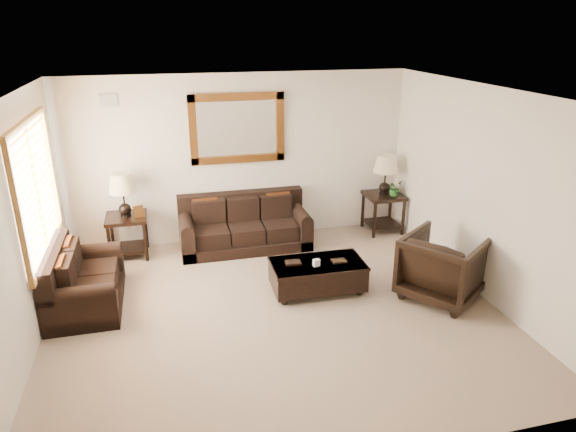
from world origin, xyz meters
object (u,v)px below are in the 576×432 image
object	(u,v)px
coffee_table	(317,273)
armchair	(443,264)
loveseat	(81,284)
end_table_left	(124,203)
sofa	(244,228)
end_table_right	(385,182)

from	to	relation	value
coffee_table	armchair	size ratio (longest dim) A/B	1.31
loveseat	end_table_left	distance (m)	1.60
sofa	end_table_right	xyz separation A→B (m)	(2.43, 0.06, 0.58)
sofa	loveseat	distance (m)	2.68
loveseat	armchair	bearing A→B (deg)	-101.55
loveseat	end_table_right	size ratio (longest dim) A/B	1.07
loveseat	end_table_right	distance (m)	4.99
end_table_left	end_table_right	bearing A→B (deg)	-0.06
coffee_table	loveseat	bearing A→B (deg)	173.92
end_table_left	armchair	xyz separation A→B (m)	(4.03, -2.33, -0.39)
sofa	loveseat	size ratio (longest dim) A/B	1.42
loveseat	end_table_left	bearing A→B (deg)	-20.72
loveseat	end_table_right	bearing A→B (deg)	-73.66
sofa	end_table_right	bearing A→B (deg)	1.36
end_table_left	loveseat	bearing A→B (deg)	-110.72
coffee_table	armchair	xyz separation A→B (m)	(1.53, -0.55, 0.21)
sofa	end_table_right	size ratio (longest dim) A/B	1.51
coffee_table	end_table_right	bearing A→B (deg)	46.91
end_table_right	armchair	xyz separation A→B (m)	(-0.20, -2.32, -0.40)
coffee_table	end_table_left	bearing A→B (deg)	145.62
coffee_table	armchair	world-z (taller)	armchair
end_table_left	sofa	bearing A→B (deg)	-1.97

